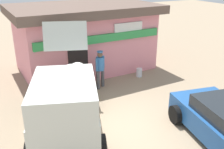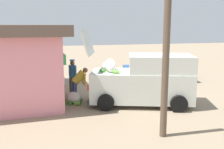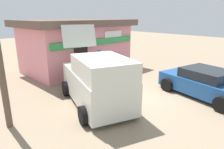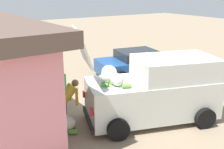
{
  "view_description": "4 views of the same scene",
  "coord_description": "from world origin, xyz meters",
  "px_view_note": "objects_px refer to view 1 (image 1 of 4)",
  "views": [
    {
      "loc": [
        -3.48,
        -6.43,
        4.83
      ],
      "look_at": [
        0.34,
        1.52,
        1.26
      ],
      "focal_mm": 41.43,
      "sensor_mm": 36.0,
      "label": 1
    },
    {
      "loc": [
        -11.69,
        4.44,
        3.29
      ],
      "look_at": [
        -0.27,
        1.49,
        1.04
      ],
      "focal_mm": 42.26,
      "sensor_mm": 36.0,
      "label": 2
    },
    {
      "loc": [
        -6.34,
        -5.5,
        3.51
      ],
      "look_at": [
        -0.14,
        1.33,
        0.8
      ],
      "focal_mm": 32.13,
      "sensor_mm": 36.0,
      "label": 3
    },
    {
      "loc": [
        -7.78,
        6.04,
        4.12
      ],
      "look_at": [
        0.6,
        0.67,
        0.96
      ],
      "focal_mm": 43.06,
      "sensor_mm": 36.0,
      "label": 4
    }
  ],
  "objects_px": {
    "unloaded_banana_pile": "(69,88)",
    "vendor_standing": "(100,67)",
    "storefront_bar": "(84,36)",
    "customer_bending": "(77,74)",
    "delivery_van": "(66,104)",
    "paint_bucket": "(139,73)"
  },
  "relations": [
    {
      "from": "customer_bending",
      "to": "vendor_standing",
      "type": "bearing_deg",
      "value": 7.2
    },
    {
      "from": "storefront_bar",
      "to": "customer_bending",
      "type": "bearing_deg",
      "value": -115.99
    },
    {
      "from": "storefront_bar",
      "to": "customer_bending",
      "type": "distance_m",
      "value": 3.27
    },
    {
      "from": "delivery_van",
      "to": "vendor_standing",
      "type": "height_order",
      "value": "delivery_van"
    },
    {
      "from": "storefront_bar",
      "to": "unloaded_banana_pile",
      "type": "bearing_deg",
      "value": -123.01
    },
    {
      "from": "customer_bending",
      "to": "paint_bucket",
      "type": "xyz_separation_m",
      "value": [
        3.29,
        0.49,
        -0.67
      ]
    },
    {
      "from": "customer_bending",
      "to": "unloaded_banana_pile",
      "type": "bearing_deg",
      "value": 140.8
    },
    {
      "from": "storefront_bar",
      "to": "delivery_van",
      "type": "height_order",
      "value": "storefront_bar"
    },
    {
      "from": "storefront_bar",
      "to": "unloaded_banana_pile",
      "type": "relative_size",
      "value": 7.72
    },
    {
      "from": "unloaded_banana_pile",
      "to": "vendor_standing",
      "type": "bearing_deg",
      "value": -4.4
    },
    {
      "from": "vendor_standing",
      "to": "paint_bucket",
      "type": "height_order",
      "value": "vendor_standing"
    },
    {
      "from": "vendor_standing",
      "to": "unloaded_banana_pile",
      "type": "height_order",
      "value": "vendor_standing"
    },
    {
      "from": "storefront_bar",
      "to": "delivery_van",
      "type": "bearing_deg",
      "value": -115.45
    },
    {
      "from": "customer_bending",
      "to": "storefront_bar",
      "type": "bearing_deg",
      "value": 64.01
    },
    {
      "from": "vendor_standing",
      "to": "storefront_bar",
      "type": "bearing_deg",
      "value": 83.82
    },
    {
      "from": "vendor_standing",
      "to": "unloaded_banana_pile",
      "type": "relative_size",
      "value": 1.76
    },
    {
      "from": "vendor_standing",
      "to": "customer_bending",
      "type": "xyz_separation_m",
      "value": [
        -1.09,
        -0.14,
        -0.08
      ]
    },
    {
      "from": "delivery_van",
      "to": "paint_bucket",
      "type": "xyz_separation_m",
      "value": [
        4.49,
        3.07,
        -0.82
      ]
    },
    {
      "from": "vendor_standing",
      "to": "paint_bucket",
      "type": "relative_size",
      "value": 4.03
    },
    {
      "from": "delivery_van",
      "to": "paint_bucket",
      "type": "bearing_deg",
      "value": 34.36
    },
    {
      "from": "vendor_standing",
      "to": "paint_bucket",
      "type": "bearing_deg",
      "value": 8.97
    },
    {
      "from": "vendor_standing",
      "to": "unloaded_banana_pile",
      "type": "bearing_deg",
      "value": 175.6
    }
  ]
}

